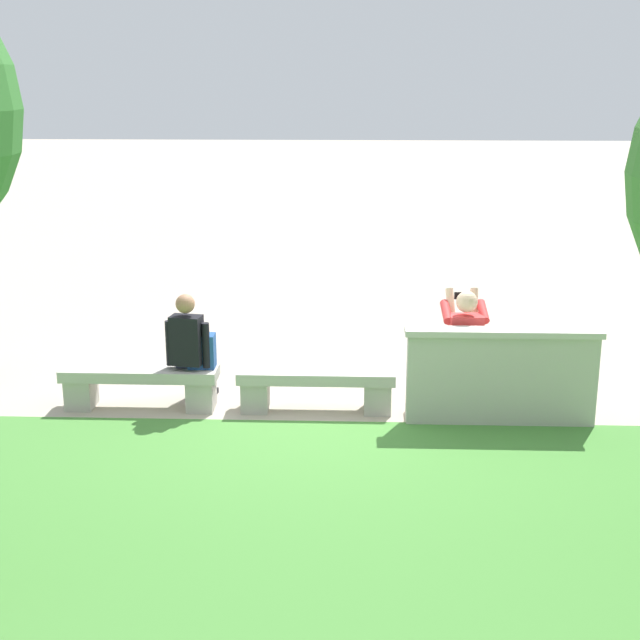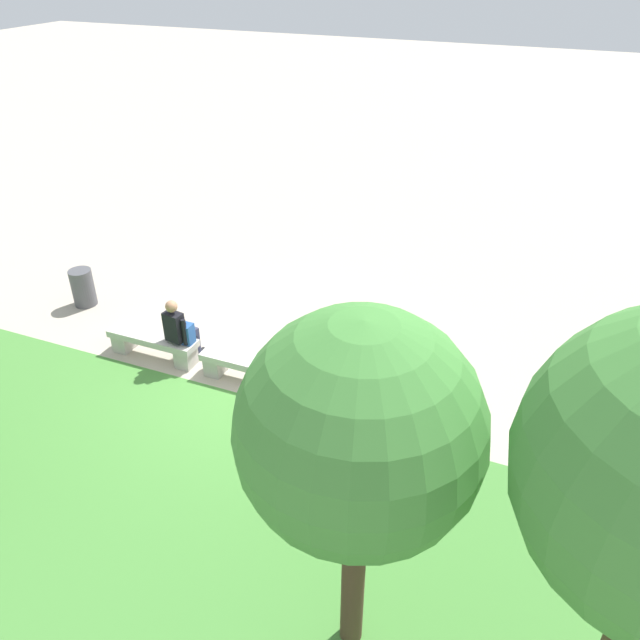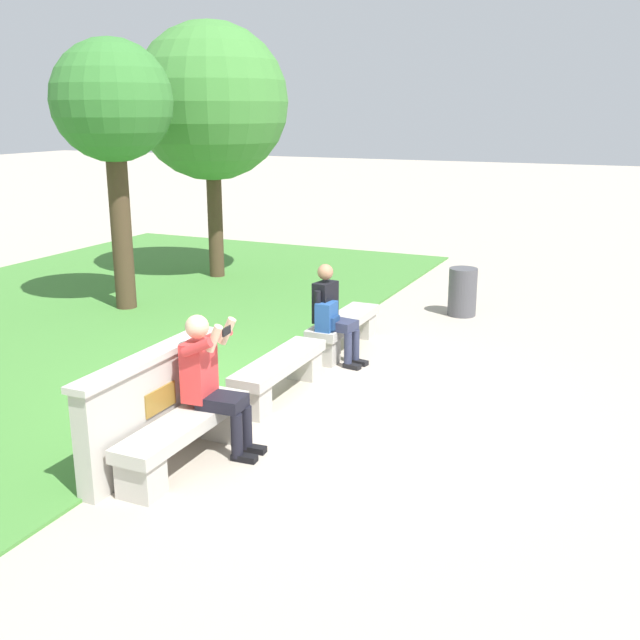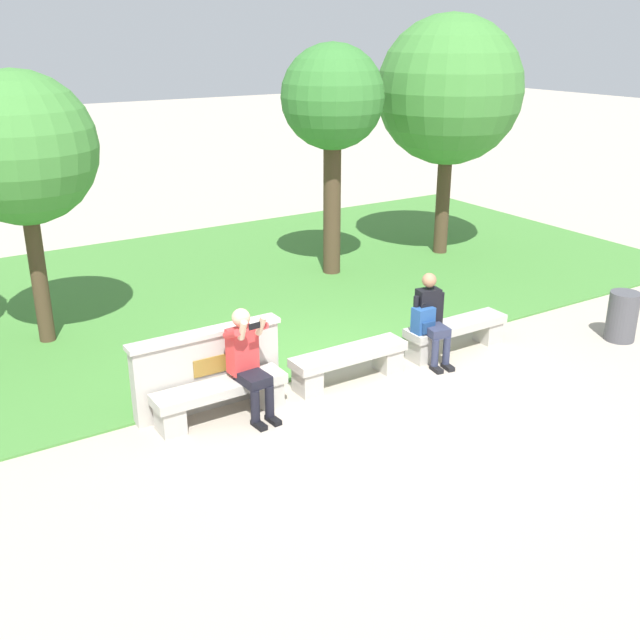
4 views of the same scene
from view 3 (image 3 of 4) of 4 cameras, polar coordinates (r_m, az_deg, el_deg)
name	(u,v)px [view 3 (image 3 of 4)]	position (r m, az deg, el deg)	size (l,w,h in m)	color
ground_plane	(280,395)	(8.51, -3.06, -5.75)	(80.00, 80.00, 0.00)	#B2A593
bench_main	(185,434)	(6.93, -10.28, -8.57)	(1.65, 0.40, 0.45)	#B7B2A8
bench_near	(280,371)	(8.41, -3.09, -3.91)	(1.65, 0.40, 0.45)	#B7B2A8
bench_mid	(344,328)	(10.02, 1.82, -0.64)	(1.65, 0.40, 0.45)	#B7B2A8
backrest_wall_with_plaque	(152,405)	(7.03, -12.66, -6.36)	(1.94, 0.24, 1.01)	#B7B2A8
person_photographer	(211,377)	(6.99, -8.34, -4.34)	(0.49, 0.74, 1.32)	black
person_distant	(332,311)	(9.42, 0.94, 0.69)	(0.47, 0.71, 1.26)	black
backpack	(327,317)	(9.33, 0.55, 0.25)	(0.28, 0.24, 0.43)	#234C8C
tree_behind_wall	(211,103)	(14.24, -8.32, 16.06)	(2.82, 2.82, 4.66)	#4C3826
tree_right_background	(112,106)	(12.13, -15.54, 15.42)	(1.83, 1.83, 4.16)	#4C3826
trash_bin	(462,292)	(11.88, 10.80, 2.12)	(0.44, 0.44, 0.75)	#4C4C51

